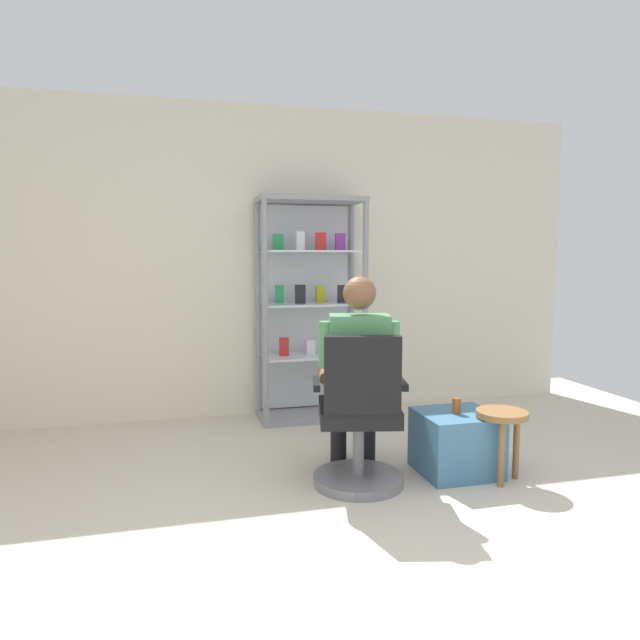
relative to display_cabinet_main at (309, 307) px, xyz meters
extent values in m
plane|color=beige|center=(-0.40, -2.76, -0.97)|extent=(7.20, 7.20, 0.00)
cube|color=silver|center=(-0.40, 0.24, 0.38)|extent=(6.00, 0.10, 2.70)
cylinder|color=gray|center=(-0.42, -0.26, -0.02)|extent=(0.05, 0.05, 1.90)
cylinder|color=gray|center=(0.43, -0.26, -0.02)|extent=(0.05, 0.05, 1.90)
cylinder|color=gray|center=(-0.42, 0.14, -0.02)|extent=(0.05, 0.05, 1.90)
cylinder|color=gray|center=(0.43, 0.14, -0.02)|extent=(0.05, 0.05, 1.90)
cube|color=gray|center=(0.00, -0.06, 0.91)|extent=(0.90, 0.45, 0.04)
cube|color=gray|center=(0.00, -0.06, -0.95)|extent=(0.90, 0.45, 0.04)
cube|color=silver|center=(0.00, 0.15, -0.02)|extent=(0.84, 0.02, 1.80)
cube|color=silver|center=(0.00, -0.06, -0.42)|extent=(0.82, 0.39, 0.02)
cube|color=red|center=(-0.23, -0.05, -0.33)|extent=(0.08, 0.05, 0.16)
cube|color=silver|center=(0.01, -0.02, -0.35)|extent=(0.08, 0.06, 0.12)
cube|color=gold|center=(0.25, -0.02, -0.34)|extent=(0.08, 0.04, 0.14)
cube|color=silver|center=(0.00, -0.06, 0.03)|extent=(0.82, 0.39, 0.02)
cube|color=#268C4C|center=(-0.26, -0.02, 0.12)|extent=(0.07, 0.04, 0.16)
cube|color=black|center=(-0.10, -0.08, 0.12)|extent=(0.09, 0.04, 0.16)
cube|color=#999919|center=(0.10, -0.03, 0.11)|extent=(0.08, 0.05, 0.14)
cube|color=black|center=(0.27, -0.09, 0.12)|extent=(0.07, 0.04, 0.15)
cube|color=silver|center=(0.00, -0.06, 0.48)|extent=(0.82, 0.39, 0.02)
cube|color=#268C4C|center=(-0.27, -0.04, 0.56)|extent=(0.09, 0.06, 0.14)
cube|color=silver|center=(-0.10, -0.10, 0.57)|extent=(0.07, 0.04, 0.16)
cube|color=red|center=(0.08, -0.09, 0.57)|extent=(0.09, 0.05, 0.15)
cube|color=purple|center=(0.27, -0.04, 0.56)|extent=(0.09, 0.04, 0.15)
cylinder|color=slate|center=(-0.06, -1.58, -0.94)|extent=(0.56, 0.56, 0.06)
cylinder|color=slate|center=(-0.06, -1.58, -0.73)|extent=(0.07, 0.07, 0.41)
cube|color=black|center=(-0.06, -1.58, -0.51)|extent=(0.58, 0.58, 0.10)
cube|color=black|center=(-0.11, -1.79, -0.23)|extent=(0.45, 0.18, 0.45)
cube|color=black|center=(0.19, -1.64, -0.33)|extent=(0.11, 0.30, 0.04)
cube|color=black|center=(-0.32, -1.52, -0.33)|extent=(0.11, 0.30, 0.04)
cylinder|color=black|center=(0.08, -1.41, -0.41)|extent=(0.23, 0.42, 0.14)
cylinder|color=black|center=(0.12, -1.21, -0.69)|extent=(0.11, 0.11, 0.56)
cylinder|color=black|center=(-0.12, -1.36, -0.41)|extent=(0.23, 0.42, 0.14)
cylinder|color=black|center=(-0.07, -1.17, -0.69)|extent=(0.11, 0.11, 0.56)
cube|color=#4C8C59|center=(-0.06, -1.58, -0.16)|extent=(0.40, 0.30, 0.50)
sphere|color=brown|center=(-0.06, -1.58, 0.22)|extent=(0.20, 0.20, 0.20)
cylinder|color=#4C8C59|center=(0.13, -1.63, -0.09)|extent=(0.09, 0.09, 0.28)
cylinder|color=brown|center=(0.17, -1.45, -0.31)|extent=(0.15, 0.31, 0.08)
cylinder|color=#4C8C59|center=(-0.26, -1.54, -0.09)|extent=(0.09, 0.09, 0.28)
cylinder|color=brown|center=(-0.22, -1.36, -0.31)|extent=(0.15, 0.31, 0.08)
cube|color=teal|center=(0.62, -1.55, -0.77)|extent=(0.48, 0.46, 0.40)
cylinder|color=brown|center=(0.60, -1.57, -0.52)|extent=(0.06, 0.06, 0.10)
cylinder|color=olive|center=(0.83, -1.74, -0.54)|extent=(0.32, 0.32, 0.04)
cylinder|color=olive|center=(0.94, -1.74, -0.76)|extent=(0.04, 0.04, 0.41)
cylinder|color=olive|center=(0.77, -1.65, -0.76)|extent=(0.04, 0.04, 0.41)
cylinder|color=olive|center=(0.77, -1.84, -0.76)|extent=(0.04, 0.04, 0.41)
camera|label=1|loc=(-1.16, -4.88, 0.45)|focal=32.55mm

